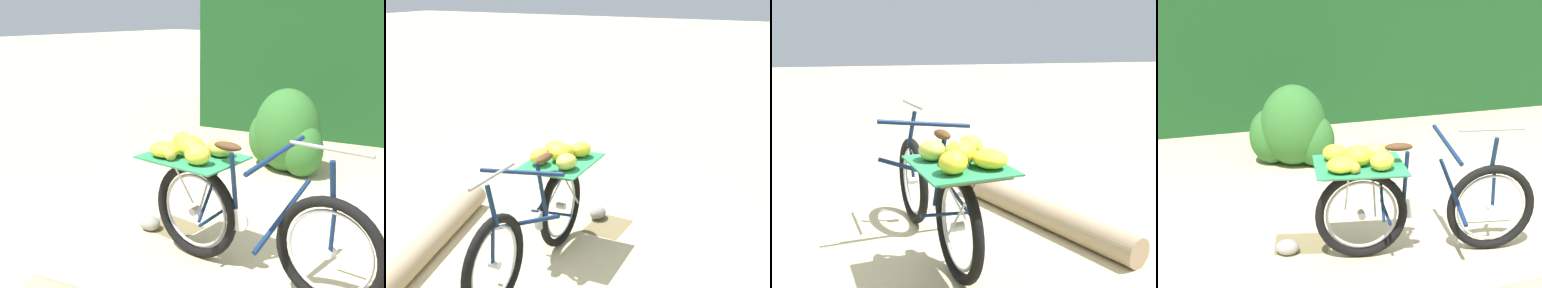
{
  "view_description": "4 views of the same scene",
  "coord_description": "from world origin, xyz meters",
  "views": [
    {
      "loc": [
        1.53,
        -2.76,
        1.81
      ],
      "look_at": [
        -0.87,
        -0.1,
        0.84
      ],
      "focal_mm": 46.63,
      "sensor_mm": 36.0,
      "label": 1
    },
    {
      "loc": [
        2.69,
        1.78,
        2.25
      ],
      "look_at": [
        -0.83,
        -0.07,
        0.94
      ],
      "focal_mm": 45.89,
      "sensor_mm": 36.0,
      "label": 2
    },
    {
      "loc": [
        -3.21,
        0.6,
        1.49
      ],
      "look_at": [
        -0.86,
        -0.21,
        0.93
      ],
      "focal_mm": 40.89,
      "sensor_mm": 36.0,
      "label": 3
    },
    {
      "loc": [
        -1.11,
        -3.96,
        2.15
      ],
      "look_at": [
        -0.83,
        -0.07,
        0.9
      ],
      "focal_mm": 49.76,
      "sensor_mm": 36.0,
      "label": 4
    }
  ],
  "objects": [
    {
      "name": "bicycle",
      "position": [
        -0.39,
        -0.18,
        0.51
      ],
      "size": [
        1.79,
        0.71,
        1.03
      ],
      "rotation": [
        0.0,
        0.0,
        0.06
      ],
      "color": "black",
      "rests_on": "ground_plane"
    },
    {
      "name": "shrub_cluster",
      "position": [
        -1.36,
        2.03,
        0.42
      ],
      "size": [
        1.0,
        0.69,
        0.95
      ],
      "color": "#2D6628",
      "rests_on": "ground_plane"
    },
    {
      "name": "path_stone",
      "position": [
        -1.34,
        -0.12,
        0.06
      ],
      "size": [
        0.19,
        0.16,
        0.12
      ],
      "primitive_type": "ellipsoid",
      "color": "gray",
      "rests_on": "ground_plane"
    },
    {
      "name": "leaf_litter_patch",
      "position": [
        -1.23,
        0.05,
        0.0
      ],
      "size": [
        0.44,
        0.36,
        0.01
      ],
      "primitive_type": "cube",
      "color": "olive",
      "rests_on": "ground_plane"
    },
    {
      "name": "ground_plane",
      "position": [
        0.0,
        0.0,
        0.0
      ],
      "size": [
        60.0,
        60.0,
        0.0
      ],
      "primitive_type": "plane",
      "color": "#C6B284"
    }
  ]
}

